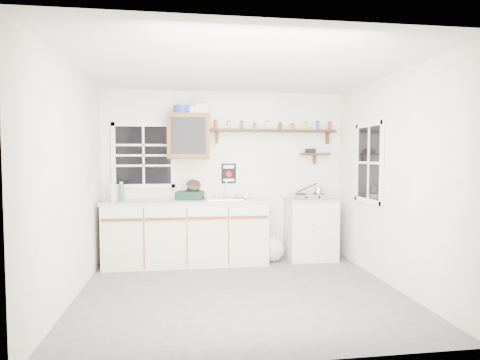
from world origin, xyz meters
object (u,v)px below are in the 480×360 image
dish_rack (191,193)px  hotplate (309,196)px  main_cabinet (187,232)px  spice_shelf (274,130)px  upper_cabinet (188,136)px  right_cabinet (310,229)px

dish_rack → hotplate: bearing=11.0°
main_cabinet → spice_shelf: (1.31, 0.21, 1.47)m
main_cabinet → upper_cabinet: upper_cabinet is taller
upper_cabinet → hotplate: bearing=-4.5°
right_cabinet → upper_cabinet: bearing=176.2°
right_cabinet → upper_cabinet: 2.26m
right_cabinet → dish_rack: dish_rack is taller
main_cabinet → spice_shelf: spice_shelf is taller
right_cabinet → spice_shelf: size_ratio=0.48×
main_cabinet → hotplate: size_ratio=4.14×
main_cabinet → upper_cabinet: (0.03, 0.14, 1.36)m
main_cabinet → dish_rack: bearing=37.8°
dish_rack → hotplate: dish_rack is taller
dish_rack → upper_cabinet: bearing=120.0°
spice_shelf → dish_rack: spice_shelf is taller
upper_cabinet → hotplate: size_ratio=1.17×
spice_shelf → hotplate: size_ratio=3.42×
right_cabinet → spice_shelf: 1.57m
main_cabinet → right_cabinet: bearing=0.8°
upper_cabinet → dish_rack: upper_cabinet is taller
spice_shelf → right_cabinet: bearing=-19.6°
right_cabinet → spice_shelf: bearing=160.4°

